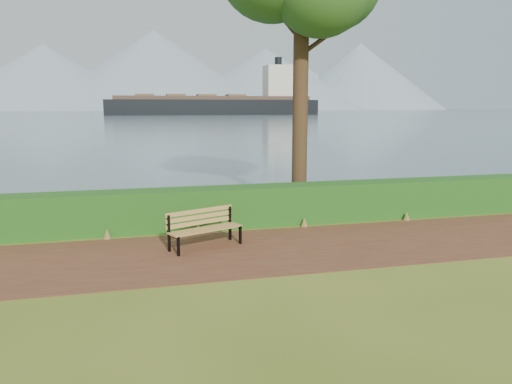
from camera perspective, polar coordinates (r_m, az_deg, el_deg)
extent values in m
plane|color=#56631C|center=(10.38, 1.02, -7.12)|extent=(140.00, 140.00, 0.00)
cube|color=#51291B|center=(10.65, 0.59, -6.64)|extent=(40.00, 3.40, 0.01)
cube|color=#1A4F16|center=(12.71, -2.08, -1.65)|extent=(32.00, 0.85, 1.00)
cube|color=#475E72|center=(269.60, -13.95, 8.89)|extent=(700.00, 510.00, 0.00)
cone|color=gray|center=(409.16, -22.91, 12.00)|extent=(160.00, 160.00, 48.00)
cone|color=gray|center=(416.13, -11.51, 13.48)|extent=(190.00, 190.00, 62.00)
cone|color=gray|center=(425.34, 1.06, 12.77)|extent=(170.00, 170.00, 50.00)
cone|color=gray|center=(466.66, 11.71, 12.80)|extent=(150.00, 150.00, 58.00)
cone|color=gray|center=(439.87, -15.61, 11.34)|extent=(120.00, 120.00, 35.00)
cone|color=gray|center=(460.91, 5.11, 11.88)|extent=(130.00, 130.00, 40.00)
cube|color=black|center=(10.29, -8.87, -6.19)|extent=(0.06, 0.07, 0.41)
cube|color=black|center=(10.59, -9.92, -4.72)|extent=(0.06, 0.07, 0.79)
cube|color=black|center=(10.42, -9.42, -5.00)|extent=(0.22, 0.46, 0.05)
cube|color=black|center=(11.07, -1.82, -4.94)|extent=(0.06, 0.07, 0.41)
cube|color=black|center=(11.34, -2.99, -3.61)|extent=(0.06, 0.07, 0.79)
cube|color=black|center=(11.18, -2.41, -3.85)|extent=(0.22, 0.46, 0.05)
cube|color=#A78041|center=(10.63, -5.31, -4.45)|extent=(1.55, 0.71, 0.03)
cube|color=#A78041|center=(10.72, -5.63, -4.33)|extent=(1.55, 0.71, 0.03)
cube|color=#A78041|center=(10.82, -5.95, -4.21)|extent=(1.55, 0.71, 0.03)
cube|color=#A78041|center=(10.92, -6.26, -4.09)|extent=(1.55, 0.71, 0.03)
cube|color=#A78041|center=(10.94, -6.42, -3.47)|extent=(1.53, 0.67, 0.09)
cube|color=#A78041|center=(10.91, -6.43, -2.82)|extent=(1.53, 0.67, 0.09)
cube|color=#A78041|center=(10.88, -6.45, -2.16)|extent=(1.53, 0.67, 0.09)
cylinder|color=#331D14|center=(14.48, 5.13, 13.29)|extent=(0.43, 0.43, 7.82)
cylinder|color=#331D14|center=(14.72, 7.06, 16.60)|extent=(1.14, 0.13, 0.85)
cylinder|color=#331D14|center=(14.60, 3.37, 18.87)|extent=(0.88, 0.41, 0.78)
cube|color=black|center=(171.27, -4.88, 9.27)|extent=(70.95, 12.29, 7.08)
cube|color=#46342A|center=(171.28, -4.90, 10.66)|extent=(65.27, 11.09, 1.21)
cube|color=silver|center=(176.26, 2.55, 12.44)|extent=(9.24, 8.49, 11.12)
cylinder|color=black|center=(176.68, 2.56, 14.57)|extent=(2.43, 2.43, 3.54)
cube|color=brown|center=(169.41, -12.64, 10.75)|extent=(6.18, 6.77, 0.81)
cube|color=brown|center=(169.88, -9.17, 10.85)|extent=(6.18, 6.77, 0.81)
cube|color=brown|center=(170.95, -5.73, 10.92)|extent=(6.18, 6.77, 0.81)
cube|color=brown|center=(172.61, -2.34, 10.95)|extent=(6.18, 6.77, 0.81)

